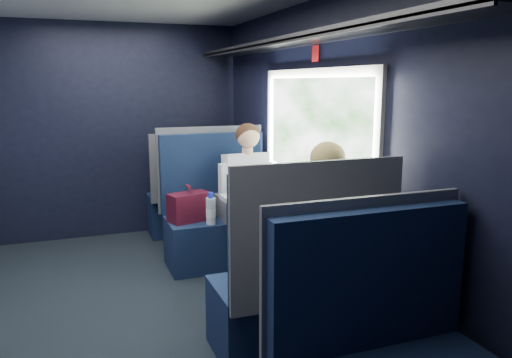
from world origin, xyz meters
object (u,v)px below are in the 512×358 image
object	(u,v)px
seat_bay_near	(217,218)
seat_bay_far	(298,290)
seat_row_front	(195,198)
laptop	(316,195)
man	(250,189)
cup	(272,186)
bottle_small	(284,184)
table	(272,214)
woman	(322,229)

from	to	relation	value
seat_bay_near	seat_bay_far	world-z (taller)	same
seat_row_front	laptop	distance (m)	1.97
seat_bay_far	man	xyz separation A→B (m)	(0.25, 1.57, 0.30)
seat_bay_far	cup	xyz separation A→B (m)	(0.36, 1.30, 0.37)
seat_bay_near	laptop	distance (m)	1.14
seat_bay_far	bottle_small	bearing A→B (deg)	70.58
seat_bay_far	laptop	xyz separation A→B (m)	(0.53, 0.81, 0.39)
table	bottle_small	bearing A→B (deg)	49.97
bottle_small	cup	size ratio (longest dim) A/B	2.31
seat_row_front	man	bearing A→B (deg)	-77.17
laptop	man	bearing A→B (deg)	110.12
table	cup	xyz separation A→B (m)	(0.18, 0.43, 0.12)
man	laptop	world-z (taller)	man
woman	laptop	bearing A→B (deg)	66.59
woman	cup	bearing A→B (deg)	84.52
table	seat_bay_near	world-z (taller)	seat_bay_near
woman	seat_bay_near	bearing A→B (deg)	99.59
table	cup	bearing A→B (deg)	67.58
laptop	cup	xyz separation A→B (m)	(-0.17, 0.49, -0.01)
table	seat_bay_near	size ratio (longest dim) A/B	0.79
bottle_small	cup	world-z (taller)	bottle_small
seat_bay_far	seat_row_front	xyz separation A→B (m)	(0.00, 2.67, -0.00)
seat_bay_near	seat_row_front	size ratio (longest dim) A/B	1.09
laptop	seat_row_front	bearing A→B (deg)	105.88
bottle_small	seat_bay_far	bearing A→B (deg)	-109.42
man	woman	bearing A→B (deg)	-90.00
seat_bay_far	woman	xyz separation A→B (m)	(0.25, 0.17, 0.31)
seat_bay_near	woman	distance (m)	1.63
seat_bay_near	man	xyz separation A→B (m)	(0.27, -0.17, 0.29)
woman	seat_bay_far	bearing A→B (deg)	-146.18
woman	bottle_small	world-z (taller)	woman
seat_row_front	laptop	xyz separation A→B (m)	(0.53, -1.86, 0.39)
seat_bay_near	man	bearing A→B (deg)	-32.48
seat_row_front	bottle_small	bearing A→B (deg)	-75.43
table	laptop	distance (m)	0.38
woman	table	bearing A→B (deg)	95.45
seat_bay_far	laptop	world-z (taller)	seat_bay_far
seat_row_front	cup	size ratio (longest dim) A/B	12.47
seat_bay_far	seat_row_front	world-z (taller)	seat_bay_far
seat_bay_far	bottle_small	world-z (taller)	seat_bay_far
seat_row_front	table	bearing A→B (deg)	-84.20
seat_row_front	seat_bay_far	bearing A→B (deg)	-90.00
laptop	bottle_small	world-z (taller)	laptop
woman	seat_row_front	bearing A→B (deg)	95.70
seat_bay_near	woman	xyz separation A→B (m)	(0.27, -1.58, 0.30)
table	woman	xyz separation A→B (m)	(0.07, -0.71, 0.06)
table	seat_bay_far	bearing A→B (deg)	-101.78
table	man	size ratio (longest dim) A/B	0.76
table	seat_bay_far	world-z (taller)	seat_bay_far
seat_bay_near	cup	world-z (taller)	seat_bay_near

